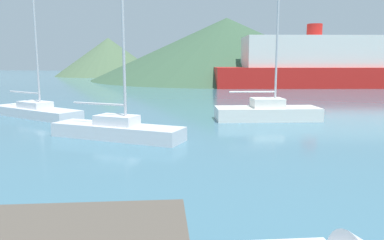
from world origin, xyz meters
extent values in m
cube|color=white|center=(2.91, 22.41, 0.38)|extent=(6.31, 3.63, 0.75)
cube|color=white|center=(2.91, 22.41, 1.01)|extent=(2.12, 1.88, 0.53)
cylinder|color=#BCBCC1|center=(3.34, 22.54, 5.28)|extent=(0.12, 0.12, 9.05)
cylinder|color=#BCBCC1|center=(2.04, 22.16, 1.65)|extent=(2.61, 0.84, 0.10)
cube|color=silver|center=(-3.44, 15.51, 0.31)|extent=(6.32, 2.50, 0.61)
cube|color=silver|center=(-3.44, 15.51, 0.83)|extent=(1.99, 1.34, 0.43)
cylinder|color=#BCBCC1|center=(-2.98, 15.44, 4.92)|extent=(0.12, 0.12, 8.62)
cylinder|color=#BCBCC1|center=(-4.35, 15.67, 1.51)|extent=(2.75, 0.55, 0.10)
cube|color=silver|center=(-11.08, 20.42, 0.28)|extent=(7.15, 4.13, 0.57)
cube|color=silver|center=(-11.08, 20.42, 0.76)|extent=(2.39, 1.88, 0.40)
cylinder|color=#BCBCC1|center=(-10.59, 20.24, 4.45)|extent=(0.12, 0.12, 7.76)
cylinder|color=#BCBCC1|center=(-12.06, 20.80, 1.47)|extent=(2.97, 1.23, 0.10)
cube|color=red|center=(7.83, 52.63, 1.30)|extent=(27.10, 13.96, 2.59)
cube|color=silver|center=(7.83, 52.63, 4.58)|extent=(19.26, 10.92, 3.98)
cylinder|color=red|center=(7.83, 52.63, 7.37)|extent=(1.97, 1.97, 1.60)
cone|color=#4C6647|center=(-35.02, 81.32, 4.33)|extent=(24.11, 24.11, 8.66)
cone|color=#38563D|center=(-6.19, 70.56, 5.62)|extent=(49.44, 49.44, 11.24)
cone|color=#4C6647|center=(16.54, 72.20, 3.90)|extent=(29.31, 29.31, 7.80)
camera|label=1|loc=(3.50, 0.33, 3.42)|focal=35.00mm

